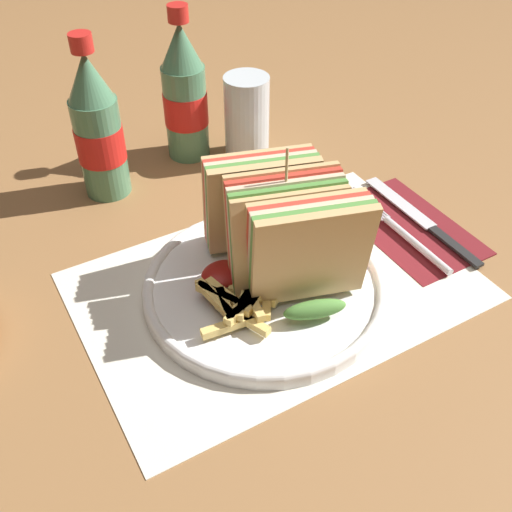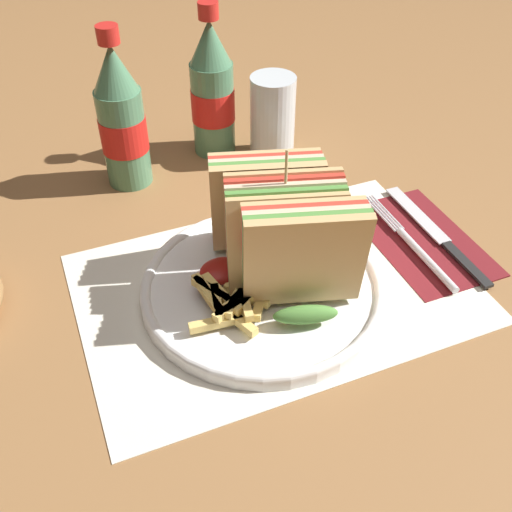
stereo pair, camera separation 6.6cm
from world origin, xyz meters
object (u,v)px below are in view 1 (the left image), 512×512
(knife, at_px, (422,220))
(glass_near, at_px, (247,123))
(plate_main, at_px, (265,286))
(coke_bottle_near, at_px, (98,130))
(coke_bottle_far, at_px, (185,95))
(fork, at_px, (406,236))
(club_sandwich, at_px, (284,229))

(knife, height_order, glass_near, glass_near)
(plate_main, bearing_deg, glass_near, 64.67)
(coke_bottle_near, distance_m, coke_bottle_far, 0.14)
(plate_main, distance_m, coke_bottle_far, 0.33)
(coke_bottle_near, xyz_separation_m, glass_near, (0.21, -0.01, -0.04))
(knife, relative_size, coke_bottle_far, 0.96)
(fork, relative_size, glass_near, 1.59)
(plate_main, height_order, club_sandwich, club_sandwich)
(glass_near, bearing_deg, plate_main, -115.33)
(plate_main, xyz_separation_m, club_sandwich, (0.03, 0.00, 0.07))
(club_sandwich, height_order, glass_near, club_sandwich)
(plate_main, distance_m, fork, 0.20)
(club_sandwich, xyz_separation_m, coke_bottle_far, (0.03, 0.31, 0.02))
(fork, distance_m, coke_bottle_near, 0.41)
(club_sandwich, distance_m, coke_bottle_near, 0.30)
(club_sandwich, bearing_deg, fork, -4.03)
(fork, height_order, knife, fork)
(coke_bottle_near, relative_size, glass_near, 1.78)
(club_sandwich, xyz_separation_m, fork, (0.17, -0.01, -0.07))
(coke_bottle_far, height_order, glass_near, coke_bottle_far)
(coke_bottle_near, bearing_deg, plate_main, -73.38)
(plate_main, distance_m, club_sandwich, 0.07)
(coke_bottle_far, bearing_deg, knife, -58.78)
(plate_main, height_order, fork, plate_main)
(fork, height_order, coke_bottle_far, coke_bottle_far)
(plate_main, height_order, knife, plate_main)
(club_sandwich, relative_size, glass_near, 1.64)
(plate_main, xyz_separation_m, fork, (0.20, -0.01, -0.00))
(glass_near, bearing_deg, fork, -75.56)
(plate_main, relative_size, knife, 1.30)
(coke_bottle_far, bearing_deg, fork, -65.86)
(coke_bottle_far, bearing_deg, coke_bottle_near, -166.29)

